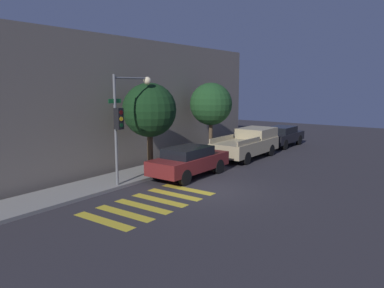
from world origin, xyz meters
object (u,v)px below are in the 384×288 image
(sedan_middle, at_px, (282,136))
(tree_midblock, at_px, (211,104))
(sedan_near_corner, at_px, (189,161))
(tree_near_corner, at_px, (149,110))
(pickup_truck, at_px, (248,143))
(traffic_light_pole, at_px, (125,111))

(sedan_middle, height_order, tree_midblock, tree_midblock)
(sedan_near_corner, xyz_separation_m, sedan_middle, (11.53, -0.00, -0.01))
(sedan_middle, relative_size, tree_near_corner, 0.98)
(sedan_near_corner, height_order, tree_midblock, tree_midblock)
(sedan_near_corner, height_order, pickup_truck, pickup_truck)
(traffic_light_pole, relative_size, pickup_truck, 0.93)
(traffic_light_pole, height_order, sedan_middle, traffic_light_pole)
(pickup_truck, relative_size, tree_midblock, 1.15)
(tree_near_corner, bearing_deg, pickup_truck, -15.72)
(tree_near_corner, xyz_separation_m, tree_midblock, (5.54, 0.00, 0.08))
(sedan_near_corner, relative_size, sedan_middle, 1.02)
(traffic_light_pole, xyz_separation_m, tree_near_corner, (2.27, 0.66, -0.10))
(tree_midblock, bearing_deg, traffic_light_pole, -175.20)
(sedan_middle, bearing_deg, sedan_near_corner, 180.00)
(traffic_light_pole, bearing_deg, tree_near_corner, 16.09)
(pickup_truck, height_order, tree_midblock, tree_midblock)
(pickup_truck, bearing_deg, tree_near_corner, 164.28)
(sedan_middle, distance_m, tree_midblock, 7.39)
(pickup_truck, bearing_deg, sedan_middle, -0.00)
(traffic_light_pole, relative_size, sedan_near_corner, 1.07)
(traffic_light_pole, xyz_separation_m, pickup_truck, (9.11, -1.27, -2.42))
(tree_midblock, bearing_deg, sedan_near_corner, -158.39)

